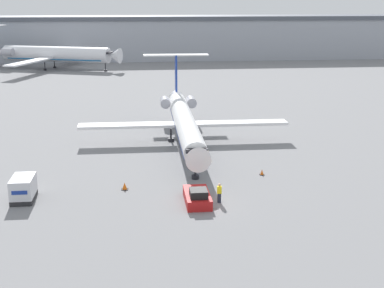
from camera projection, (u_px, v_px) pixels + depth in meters
ground_plane at (204, 204)px, 49.11m from camera, size 600.00×600.00×0.00m
terminal_building at (154, 38)px, 162.43m from camera, size 180.00×16.80×12.94m
airplane_main at (184, 120)px, 68.96m from camera, size 27.21×33.93×9.90m
pushback_tug at (197, 197)px, 49.22m from camera, size 2.26×4.78×1.64m
luggage_cart at (23, 189)px, 49.76m from camera, size 1.99×3.41×2.25m
worker_near_tug at (219, 192)px, 49.15m from camera, size 0.40×0.26×1.88m
traffic_cone_left at (125, 186)px, 52.70m from camera, size 0.67×0.67×0.71m
traffic_cone_right at (262, 172)px, 57.07m from camera, size 0.51×0.51×0.60m
airplane_parked_far_left at (53, 54)px, 139.59m from camera, size 36.44×37.81×11.09m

